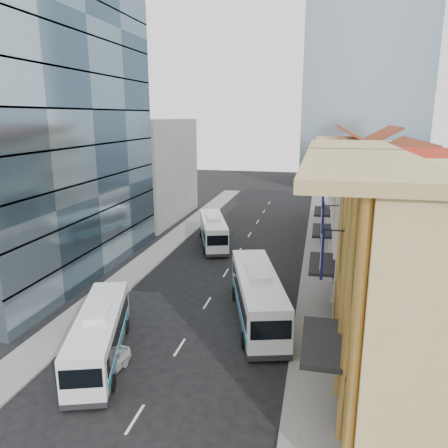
% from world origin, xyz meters
% --- Properties ---
extents(ground, '(200.00, 200.00, 0.00)m').
position_xyz_m(ground, '(0.00, 0.00, 0.00)').
color(ground, black).
rests_on(ground, ground).
extents(sidewalk_right, '(3.00, 90.00, 0.15)m').
position_xyz_m(sidewalk_right, '(8.50, 22.00, 0.07)').
color(sidewalk_right, slate).
rests_on(sidewalk_right, ground).
extents(sidewalk_left, '(3.00, 90.00, 0.15)m').
position_xyz_m(sidewalk_left, '(-8.50, 22.00, 0.07)').
color(sidewalk_left, slate).
rests_on(sidewalk_left, ground).
extents(shophouse_tan, '(8.00, 14.00, 12.00)m').
position_xyz_m(shophouse_tan, '(14.00, 5.00, 6.00)').
color(shophouse_tan, '#D7BE7C').
rests_on(shophouse_tan, ground).
extents(shophouse_red, '(8.00, 10.00, 12.00)m').
position_xyz_m(shophouse_red, '(14.00, 17.00, 6.00)').
color(shophouse_red, '#AF2613').
rests_on(shophouse_red, ground).
extents(shophouse_cream_near, '(8.00, 9.00, 10.00)m').
position_xyz_m(shophouse_cream_near, '(14.00, 26.50, 5.00)').
color(shophouse_cream_near, white).
rests_on(shophouse_cream_near, ground).
extents(shophouse_cream_mid, '(8.00, 9.00, 10.00)m').
position_xyz_m(shophouse_cream_mid, '(14.00, 35.50, 5.00)').
color(shophouse_cream_mid, white).
rests_on(shophouse_cream_mid, ground).
extents(shophouse_cream_far, '(8.00, 12.00, 11.00)m').
position_xyz_m(shophouse_cream_far, '(14.00, 46.00, 5.50)').
color(shophouse_cream_far, white).
rests_on(shophouse_cream_far, ground).
extents(office_tower, '(12.00, 26.00, 30.00)m').
position_xyz_m(office_tower, '(-17.00, 19.00, 15.00)').
color(office_tower, '#405666').
rests_on(office_tower, ground).
extents(office_block_far, '(10.00, 18.00, 14.00)m').
position_xyz_m(office_block_far, '(-16.00, 42.00, 7.00)').
color(office_block_far, gray).
rests_on(office_block_far, ground).
extents(bus_left_near, '(5.53, 10.56, 3.31)m').
position_xyz_m(bus_left_near, '(-4.28, 5.71, 1.66)').
color(bus_left_near, silver).
rests_on(bus_left_near, ground).
extents(bus_left_far, '(5.82, 10.97, 3.44)m').
position_xyz_m(bus_left_far, '(-3.39, 30.78, 1.72)').
color(bus_left_far, silver).
rests_on(bus_left_far, ground).
extents(bus_right, '(5.97, 12.34, 3.86)m').
position_xyz_m(bus_right, '(4.30, 12.97, 1.93)').
color(bus_right, silver).
rests_on(bus_right, ground).
extents(sedan_left, '(1.95, 3.86, 1.26)m').
position_xyz_m(sedan_left, '(-3.19, 4.20, 0.63)').
color(sedan_left, silver).
rests_on(sedan_left, ground).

